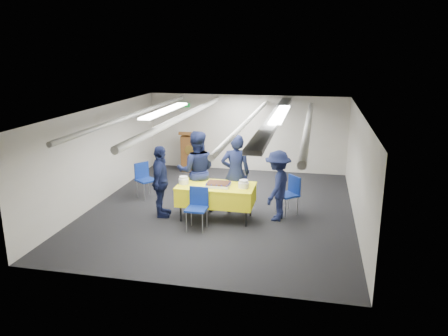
{
  "coord_description": "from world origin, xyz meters",
  "views": [
    {
      "loc": [
        2.06,
        -9.39,
        3.63
      ],
      "look_at": [
        0.1,
        -0.2,
        1.05
      ],
      "focal_mm": 35.0,
      "sensor_mm": 36.0,
      "label": 1
    }
  ],
  "objects_px": {
    "sheet_cake": "(218,184)",
    "chair_near": "(198,204)",
    "sailor_b": "(197,171)",
    "sailor_d": "(277,186)",
    "sailor_a": "(236,174)",
    "chair_right": "(290,191)",
    "chair_left": "(144,176)",
    "podium": "(191,151)",
    "sailor_c": "(161,182)",
    "serving_table": "(216,194)"
  },
  "relations": [
    {
      "from": "chair_near",
      "to": "serving_table",
      "type": "bearing_deg",
      "value": 66.8
    },
    {
      "from": "podium",
      "to": "sailor_c",
      "type": "distance_m",
      "value": 3.79
    },
    {
      "from": "sailor_d",
      "to": "sailor_a",
      "type": "bearing_deg",
      "value": -95.4
    },
    {
      "from": "serving_table",
      "to": "podium",
      "type": "relative_size",
      "value": 1.33
    },
    {
      "from": "sheet_cake",
      "to": "sailor_d",
      "type": "distance_m",
      "value": 1.27
    },
    {
      "from": "sheet_cake",
      "to": "sailor_c",
      "type": "bearing_deg",
      "value": -178.3
    },
    {
      "from": "serving_table",
      "to": "sailor_a",
      "type": "relative_size",
      "value": 0.92
    },
    {
      "from": "chair_near",
      "to": "chair_left",
      "type": "bearing_deg",
      "value": 138.0
    },
    {
      "from": "sailor_a",
      "to": "sailor_c",
      "type": "distance_m",
      "value": 1.68
    },
    {
      "from": "podium",
      "to": "chair_near",
      "type": "height_order",
      "value": "podium"
    },
    {
      "from": "chair_left",
      "to": "sailor_d",
      "type": "relative_size",
      "value": 0.56
    },
    {
      "from": "chair_near",
      "to": "sailor_c",
      "type": "bearing_deg",
      "value": 153.37
    },
    {
      "from": "chair_right",
      "to": "sailor_a",
      "type": "bearing_deg",
      "value": -173.36
    },
    {
      "from": "sailor_b",
      "to": "sailor_d",
      "type": "xyz_separation_m",
      "value": [
        1.87,
        -0.25,
        -0.15
      ]
    },
    {
      "from": "sheet_cake",
      "to": "sailor_c",
      "type": "xyz_separation_m",
      "value": [
        -1.29,
        -0.04,
        -0.01
      ]
    },
    {
      "from": "sheet_cake",
      "to": "sailor_d",
      "type": "xyz_separation_m",
      "value": [
        1.24,
        0.3,
        -0.04
      ]
    },
    {
      "from": "sailor_b",
      "to": "sailor_c",
      "type": "xyz_separation_m",
      "value": [
        -0.66,
        -0.58,
        -0.12
      ]
    },
    {
      "from": "chair_near",
      "to": "chair_right",
      "type": "bearing_deg",
      "value": 34.59
    },
    {
      "from": "chair_left",
      "to": "chair_right",
      "type": "bearing_deg",
      "value": -6.36
    },
    {
      "from": "serving_table",
      "to": "sailor_d",
      "type": "xyz_separation_m",
      "value": [
        1.3,
        0.23,
        0.21
      ]
    },
    {
      "from": "chair_near",
      "to": "chair_right",
      "type": "relative_size",
      "value": 1.0
    },
    {
      "from": "chair_left",
      "to": "sailor_d",
      "type": "xyz_separation_m",
      "value": [
        3.41,
        -0.84,
        0.24
      ]
    },
    {
      "from": "chair_left",
      "to": "chair_near",
      "type": "bearing_deg",
      "value": -42.0
    },
    {
      "from": "sailor_c",
      "to": "chair_near",
      "type": "bearing_deg",
      "value": -126.4
    },
    {
      "from": "chair_near",
      "to": "sailor_b",
      "type": "distance_m",
      "value": 1.19
    },
    {
      "from": "sheet_cake",
      "to": "sailor_b",
      "type": "bearing_deg",
      "value": 139.39
    },
    {
      "from": "podium",
      "to": "chair_right",
      "type": "distance_m",
      "value": 4.37
    },
    {
      "from": "sheet_cake",
      "to": "podium",
      "type": "bearing_deg",
      "value": 114.32
    },
    {
      "from": "podium",
      "to": "sailor_c",
      "type": "xyz_separation_m",
      "value": [
        0.39,
        -3.76,
        0.19
      ]
    },
    {
      "from": "sailor_d",
      "to": "podium",
      "type": "bearing_deg",
      "value": -128.5
    },
    {
      "from": "chair_left",
      "to": "sailor_b",
      "type": "distance_m",
      "value": 1.69
    },
    {
      "from": "podium",
      "to": "sailor_c",
      "type": "bearing_deg",
      "value": -84.12
    },
    {
      "from": "chair_near",
      "to": "chair_right",
      "type": "height_order",
      "value": "same"
    },
    {
      "from": "sheet_cake",
      "to": "chair_right",
      "type": "bearing_deg",
      "value": 25.92
    },
    {
      "from": "sailor_a",
      "to": "sailor_b",
      "type": "bearing_deg",
      "value": -12.53
    },
    {
      "from": "serving_table",
      "to": "chair_near",
      "type": "height_order",
      "value": "chair_near"
    },
    {
      "from": "chair_left",
      "to": "sailor_c",
      "type": "height_order",
      "value": "sailor_c"
    },
    {
      "from": "podium",
      "to": "sheet_cake",
      "type": "bearing_deg",
      "value": -65.68
    },
    {
      "from": "serving_table",
      "to": "podium",
      "type": "bearing_deg",
      "value": 113.83
    },
    {
      "from": "chair_near",
      "to": "sailor_a",
      "type": "relative_size",
      "value": 0.48
    },
    {
      "from": "podium",
      "to": "sailor_b",
      "type": "xyz_separation_m",
      "value": [
        1.05,
        -3.18,
        0.31
      ]
    },
    {
      "from": "sheet_cake",
      "to": "chair_near",
      "type": "height_order",
      "value": "chair_near"
    },
    {
      "from": "chair_near",
      "to": "sailor_b",
      "type": "height_order",
      "value": "sailor_b"
    },
    {
      "from": "chair_right",
      "to": "chair_left",
      "type": "bearing_deg",
      "value": 173.64
    },
    {
      "from": "chair_near",
      "to": "sailor_c",
      "type": "xyz_separation_m",
      "value": [
        -0.97,
        0.49,
        0.27
      ]
    },
    {
      "from": "serving_table",
      "to": "sailor_d",
      "type": "relative_size",
      "value": 1.08
    },
    {
      "from": "podium",
      "to": "chair_near",
      "type": "xyz_separation_m",
      "value": [
        1.36,
        -4.25,
        -0.08
      ]
    },
    {
      "from": "serving_table",
      "to": "sailor_c",
      "type": "relative_size",
      "value": 1.04
    },
    {
      "from": "serving_table",
      "to": "chair_left",
      "type": "xyz_separation_m",
      "value": [
        -2.1,
        1.07,
        -0.03
      ]
    },
    {
      "from": "sheet_cake",
      "to": "sailor_d",
      "type": "bearing_deg",
      "value": 13.55
    }
  ]
}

